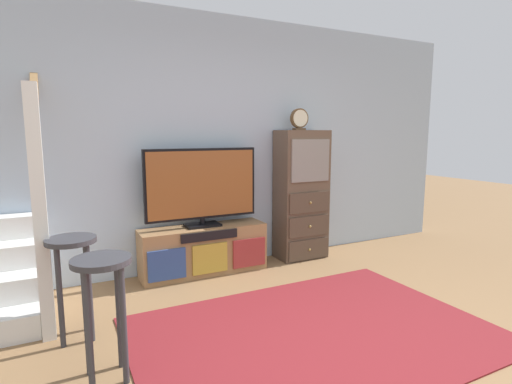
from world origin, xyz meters
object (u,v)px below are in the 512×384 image
at_px(desk_clock, 299,119).
at_px(side_cabinet, 301,195).
at_px(television, 202,185).
at_px(bar_stool_near, 103,291).
at_px(media_console, 204,250).
at_px(bar_stool_far, 73,265).

bearing_deg(desk_clock, side_cabinet, 15.20).
xyz_separation_m(television, bar_stool_near, (-1.13, -1.50, -0.37)).
relative_size(television, desk_clock, 4.89).
xyz_separation_m(television, side_cabinet, (1.21, -0.01, -0.18)).
distance_m(desk_clock, bar_stool_near, 2.92).
xyz_separation_m(media_console, bar_stool_near, (-1.13, -1.48, 0.31)).
bearing_deg(side_cabinet, television, 179.36).
bearing_deg(desk_clock, bar_stool_near, -147.19).
height_order(television, side_cabinet, side_cabinet).
xyz_separation_m(desk_clock, bar_stool_near, (-2.29, -1.48, -1.06)).
relative_size(desk_clock, bar_stool_far, 0.33).
relative_size(television, bar_stool_far, 1.59).
bearing_deg(media_console, side_cabinet, 0.48).
bearing_deg(media_console, bar_stool_near, -127.40).
xyz_separation_m(media_console, bar_stool_far, (-1.27, -0.87, 0.30)).
height_order(side_cabinet, bar_stool_near, side_cabinet).
relative_size(side_cabinet, bar_stool_far, 2.01).
height_order(media_console, desk_clock, desk_clock).
distance_m(television, desk_clock, 1.35).
bearing_deg(bar_stool_near, desk_clock, 32.81).
height_order(bar_stool_near, bar_stool_far, bar_stool_near).
relative_size(media_console, side_cabinet, 0.88).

